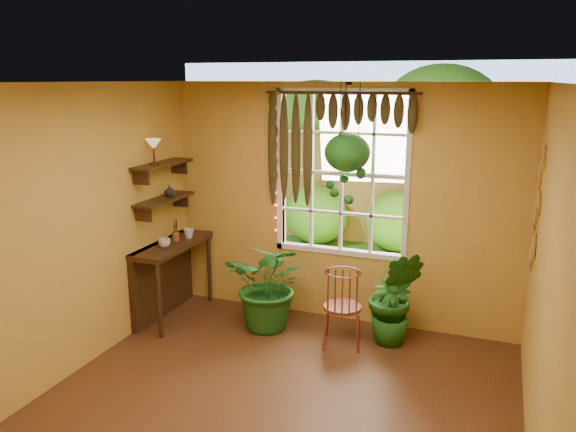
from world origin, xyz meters
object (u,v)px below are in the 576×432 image
at_px(potted_plant_mid, 395,296).
at_px(hanging_basket, 347,156).
at_px(windsor_chair, 342,318).
at_px(potted_plant_left, 271,284).
at_px(counter_ledge, 166,270).

xyz_separation_m(potted_plant_mid, hanging_basket, (-0.59, 0.13, 1.43)).
distance_m(windsor_chair, potted_plant_left, 0.89).
bearing_deg(counter_ledge, hanging_basket, 11.40).
height_order(counter_ledge, windsor_chair, windsor_chair).
relative_size(counter_ledge, hanging_basket, 0.95).
bearing_deg(hanging_basket, potted_plant_left, -156.98).
xyz_separation_m(windsor_chair, hanging_basket, (-0.11, 0.44, 1.63)).
bearing_deg(potted_plant_left, windsor_chair, -8.12).
distance_m(counter_ledge, potted_plant_left, 1.29).
bearing_deg(potted_plant_mid, windsor_chair, -146.81).
bearing_deg(potted_plant_mid, hanging_basket, 168.01).
bearing_deg(windsor_chair, hanging_basket, 90.45).
xyz_separation_m(counter_ledge, potted_plant_left, (1.29, 0.09, -0.03)).
bearing_deg(potted_plant_mid, counter_ledge, -173.79).
bearing_deg(potted_plant_mid, potted_plant_left, -171.77).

